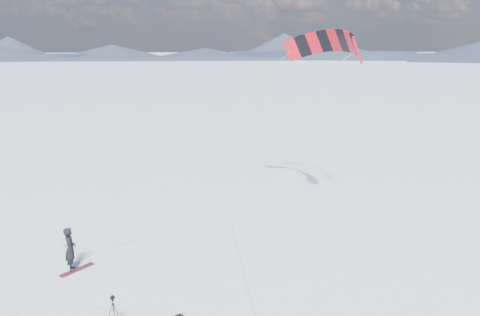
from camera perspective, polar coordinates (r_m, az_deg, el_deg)
name	(u,v)px	position (r m, az deg, el deg)	size (l,w,h in m)	color
horizon_hills	(96,239)	(15.57, -17.19, -9.40)	(704.00, 704.42, 8.00)	black
snowkiter	(72,270)	(20.39, -19.78, -12.74)	(0.66, 0.43, 1.82)	black
snowboard	(77,270)	(20.31, -19.24, -12.74)	(1.48, 0.28, 0.04)	maroon
tripod	(113,310)	(15.58, -15.19, -17.44)	(0.60, 0.55, 1.31)	black
power_kite	(327,46)	(24.74, 10.60, 13.28)	(14.09, 5.72, 8.50)	red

